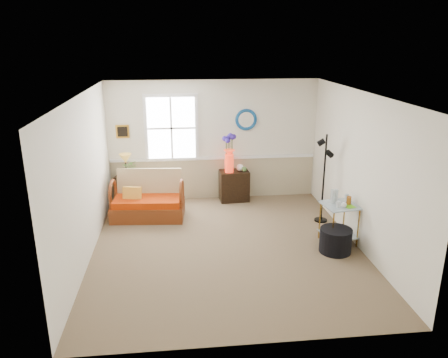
{
  "coord_description": "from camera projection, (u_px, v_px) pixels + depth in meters",
  "views": [
    {
      "loc": [
        -0.77,
        -6.7,
        3.42
      ],
      "look_at": [
        -0.02,
        0.2,
        1.17
      ],
      "focal_mm": 35.0,
      "sensor_mm": 36.0,
      "label": 1
    }
  ],
  "objects": [
    {
      "name": "ottoman",
      "position": [
        336.0,
        240.0,
        7.27
      ],
      "size": [
        0.6,
        0.6,
        0.41
      ],
      "primitive_type": "cylinder",
      "rotation": [
        0.0,
        0.0,
        -0.14
      ],
      "color": "black",
      "rests_on": "floor"
    },
    {
      "name": "table_lamp",
      "position": [
        126.0,
        165.0,
        9.11
      ],
      "size": [
        0.25,
        0.25,
        0.45
      ],
      "primitive_type": null,
      "rotation": [
        0.0,
        0.0,
        0.0
      ],
      "color": "#B88630",
      "rests_on": "lamp_stand"
    },
    {
      "name": "lamp_stand",
      "position": [
        126.0,
        191.0,
        9.25
      ],
      "size": [
        0.47,
        0.47,
        0.67
      ],
      "primitive_type": null,
      "rotation": [
        0.0,
        0.0,
        -0.28
      ],
      "color": "black",
      "rests_on": "floor"
    },
    {
      "name": "mirror",
      "position": [
        246.0,
        120.0,
        9.35
      ],
      "size": [
        0.47,
        0.07,
        0.47
      ],
      "primitive_type": "torus",
      "rotation": [
        1.57,
        0.0,
        0.0
      ],
      "color": "#115A9A",
      "rests_on": "walls"
    },
    {
      "name": "loveseat",
      "position": [
        148.0,
        196.0,
        8.6
      ],
      "size": [
        1.47,
        0.92,
        0.92
      ],
      "primitive_type": null,
      "rotation": [
        0.0,
        0.0,
        -0.09
      ],
      "color": "maroon",
      "rests_on": "floor"
    },
    {
      "name": "flower_vase",
      "position": [
        229.0,
        153.0,
        9.26
      ],
      "size": [
        0.31,
        0.31,
        0.82
      ],
      "primitive_type": null,
      "rotation": [
        0.0,
        0.0,
        -0.37
      ],
      "color": "red",
      "rests_on": "cabinet"
    },
    {
      "name": "window",
      "position": [
        171.0,
        128.0,
        9.23
      ],
      "size": [
        1.14,
        0.06,
        1.44
      ],
      "primitive_type": null,
      "color": "white",
      "rests_on": "walls"
    },
    {
      "name": "cabinet",
      "position": [
        234.0,
        186.0,
        9.55
      ],
      "size": [
        0.65,
        0.44,
        0.67
      ],
      "primitive_type": null,
      "rotation": [
        0.0,
        0.0,
        0.06
      ],
      "color": "black",
      "rests_on": "floor"
    },
    {
      "name": "side_table",
      "position": [
        339.0,
        224.0,
        7.55
      ],
      "size": [
        0.64,
        0.64,
        0.71
      ],
      "primitive_type": null,
      "rotation": [
        0.0,
        0.0,
        0.15
      ],
      "color": "#AC7F27",
      "rests_on": "floor"
    },
    {
      "name": "walls",
      "position": [
        227.0,
        175.0,
        7.07
      ],
      "size": [
        4.51,
        5.01,
        2.6
      ],
      "color": "white",
      "rests_on": "floor"
    },
    {
      "name": "floor",
      "position": [
        227.0,
        247.0,
        7.48
      ],
      "size": [
        4.5,
        5.0,
        0.01
      ],
      "primitive_type": "cube",
      "color": "brown",
      "rests_on": "ground"
    },
    {
      "name": "floor_lamp",
      "position": [
        324.0,
        179.0,
        8.3
      ],
      "size": [
        0.3,
        0.3,
        1.73
      ],
      "primitive_type": null,
      "rotation": [
        0.0,
        0.0,
        -0.25
      ],
      "color": "black",
      "rests_on": "floor"
    },
    {
      "name": "chair_rail",
      "position": [
        214.0,
        158.0,
        9.53
      ],
      "size": [
        4.46,
        0.04,
        0.06
      ],
      "primitive_type": "cube",
      "color": "white",
      "rests_on": "walls"
    },
    {
      "name": "picture",
      "position": [
        123.0,
        131.0,
        9.15
      ],
      "size": [
        0.28,
        0.03,
        0.28
      ],
      "primitive_type": "cube",
      "color": "#BB8325",
      "rests_on": "walls"
    },
    {
      "name": "wainscot",
      "position": [
        214.0,
        178.0,
        9.68
      ],
      "size": [
        4.46,
        0.02,
        0.9
      ],
      "primitive_type": "cube",
      "color": "tan",
      "rests_on": "walls"
    },
    {
      "name": "tabletop_items",
      "position": [
        342.0,
        198.0,
        7.42
      ],
      "size": [
        0.52,
        0.52,
        0.25
      ],
      "primitive_type": null,
      "rotation": [
        0.0,
        0.0,
        0.3
      ],
      "color": "silver",
      "rests_on": "side_table"
    },
    {
      "name": "throw_pillow",
      "position": [
        132.0,
        196.0,
        8.52
      ],
      "size": [
        0.37,
        0.15,
        0.36
      ],
      "primitive_type": null,
      "rotation": [
        0.0,
        0.0,
        -0.17
      ],
      "color": "orange",
      "rests_on": "loveseat"
    },
    {
      "name": "ceiling",
      "position": [
        227.0,
        94.0,
        6.67
      ],
      "size": [
        4.5,
        5.0,
        0.01
      ],
      "primitive_type": "cube",
      "color": "white",
      "rests_on": "walls"
    },
    {
      "name": "potted_plant",
      "position": [
        131.0,
        170.0,
        9.06
      ],
      "size": [
        0.36,
        0.39,
        0.28
      ],
      "primitive_type": "imported",
      "rotation": [
        0.0,
        0.0,
        -0.13
      ],
      "color": "#56803C",
      "rests_on": "lamp_stand"
    }
  ]
}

